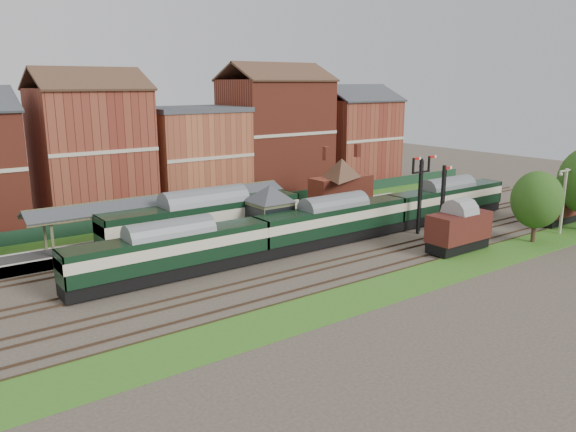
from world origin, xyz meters
TOP-DOWN VIEW (x-y plane):
  - ground at (0.00, 0.00)m, footprint 160.00×160.00m
  - grass_back at (0.00, 16.00)m, footprint 90.00×4.50m
  - grass_front at (0.00, -12.00)m, footprint 90.00×5.00m
  - fence at (0.00, 18.00)m, footprint 90.00×0.12m
  - platform at (-5.00, 9.75)m, footprint 55.00×3.40m
  - signal_box at (-3.00, 3.25)m, footprint 5.40×5.40m
  - brick_hut at (5.00, 3.25)m, footprint 3.20×2.64m
  - station_building at (12.00, 9.75)m, footprint 8.10×8.10m
  - canopy at (-11.00, 9.75)m, footprint 26.00×3.89m
  - semaphore_bracket at (12.04, -2.50)m, footprint 3.60×0.25m
  - semaphore_siding at (10.02, -7.00)m, footprint 1.23×0.25m
  - yard_lamp at (24.00, -11.50)m, footprint 2.60×0.22m
  - town_backdrop at (-0.18, 25.00)m, footprint 69.00×10.00m
  - dmu_train at (2.40, 0.00)m, footprint 52.23×2.75m
  - platform_railcar at (-8.42, 6.50)m, footprint 20.44×3.22m
  - goods_van_a at (10.13, -9.00)m, footprint 6.48×2.81m
  - goods_van_b at (27.95, -9.00)m, footprint 5.83×2.53m
  - tree_far at (18.79, -11.54)m, footprint 4.94×4.94m

SIDE VIEW (x-z plane):
  - ground at x=0.00m, z-range 0.00..0.00m
  - grass_back at x=0.00m, z-range 0.00..0.06m
  - grass_front at x=0.00m, z-range 0.00..0.06m
  - platform at x=-5.00m, z-range 0.00..1.00m
  - fence at x=0.00m, z-range 0.00..1.50m
  - brick_hut at x=5.00m, z-range -0.28..2.67m
  - goods_van_b at x=27.95m, z-range 0.25..3.79m
  - goods_van_a at x=10.13m, z-range 0.26..4.19m
  - dmu_train at x=2.40m, z-range 0.35..4.36m
  - platform_railcar at x=-8.42m, z-range 0.38..5.09m
  - signal_box at x=-3.00m, z-range 0.19..6.19m
  - station_building at x=12.00m, z-range 1.01..6.91m
  - yard_lamp at x=24.00m, z-range 0.49..7.49m
  - semaphore_siding at x=10.02m, z-range 0.16..8.16m
  - tree_far at x=18.79m, z-range 0.75..7.95m
  - canopy at x=-11.00m, z-range 2.54..6.62m
  - semaphore_bracket at x=12.04m, z-range 0.54..8.72m
  - town_backdrop at x=-0.18m, z-range -1.00..15.00m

